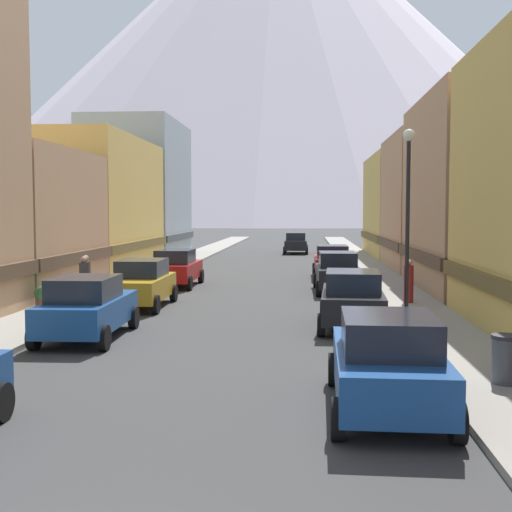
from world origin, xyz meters
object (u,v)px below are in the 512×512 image
(car_right_3, at_px, (332,261))
(pedestrian_1, at_px, (86,279))
(car_right_1, at_px, (352,299))
(pedestrian_0, at_px, (409,283))
(car_driving_0, at_px, (296,243))
(pedestrian_2, at_px, (84,280))
(car_left_1, at_px, (87,307))
(streetlamp_right, at_px, (408,198))
(potted_plant_1, at_px, (50,291))
(car_left_3, at_px, (176,268))
(trash_bin_right, at_px, (506,359))
(potted_plant_0, at_px, (42,295))
(car_right_0, at_px, (387,362))
(car_left_2, at_px, (141,283))
(car_right_2, at_px, (338,272))

(car_right_3, height_order, pedestrian_1, pedestrian_1)
(car_right_1, bearing_deg, pedestrian_0, 62.88)
(pedestrian_1, bearing_deg, car_driving_0, 75.84)
(car_right_3, xyz_separation_m, pedestrian_2, (-10.05, -10.58, 0.03))
(car_left_1, relative_size, streetlamp_right, 0.76)
(potted_plant_1, height_order, pedestrian_1, pedestrian_1)
(car_driving_0, xyz_separation_m, pedestrian_0, (4.65, -31.23, -0.00))
(car_left_3, xyz_separation_m, trash_bin_right, (10.15, -17.80, -0.26))
(trash_bin_right, distance_m, pedestrian_1, 17.38)
(car_right_3, distance_m, potted_plant_0, 16.82)
(car_left_1, height_order, potted_plant_0, car_left_1)
(car_right_1, xyz_separation_m, streetlamp_right, (1.55, -0.60, 3.09))
(car_right_1, bearing_deg, car_right_0, -89.99)
(car_left_2, distance_m, pedestrian_1, 2.65)
(pedestrian_2, bearing_deg, pedestrian_0, 0.57)
(car_driving_0, xyz_separation_m, pedestrian_1, (-7.85, -31.11, 0.05))
(car_right_0, xyz_separation_m, streetlamp_right, (1.55, 8.05, 3.09))
(potted_plant_1, bearing_deg, car_left_1, -59.70)
(car_left_3, height_order, car_right_0, same)
(pedestrian_0, bearing_deg, streetlamp_right, -99.48)
(car_left_3, height_order, car_right_2, same)
(streetlamp_right, bearing_deg, pedestrian_2, 155.58)
(car_left_1, distance_m, potted_plant_0, 5.71)
(car_left_1, distance_m, car_right_0, 9.86)
(car_left_3, height_order, streetlamp_right, streetlamp_right)
(car_left_1, bearing_deg, car_right_3, 66.65)
(car_right_2, bearing_deg, trash_bin_right, -81.02)
(car_right_2, bearing_deg, car_driving_0, 94.67)
(car_driving_0, bearing_deg, potted_plant_1, -104.65)
(pedestrian_2, height_order, streetlamp_right, streetlamp_right)
(car_right_1, bearing_deg, trash_bin_right, -70.12)
(car_right_2, xyz_separation_m, car_right_3, (0.00, 6.17, 0.00))
(car_right_3, distance_m, car_driving_0, 20.89)
(car_left_3, bearing_deg, potted_plant_1, -112.76)
(car_right_0, bearing_deg, car_left_2, 121.18)
(potted_plant_1, height_order, streetlamp_right, streetlamp_right)
(trash_bin_right, xyz_separation_m, streetlamp_right, (-1.00, 6.46, 3.34))
(potted_plant_1, bearing_deg, car_left_2, 13.78)
(car_driving_0, bearing_deg, pedestrian_1, -104.16)
(potted_plant_0, bearing_deg, car_right_2, 31.90)
(potted_plant_0, bearing_deg, car_left_3, 69.12)
(car_left_1, xyz_separation_m, car_right_3, (7.60, 17.60, 0.00))
(car_right_1, xyz_separation_m, car_driving_0, (-2.20, 36.01, 0.00))
(potted_plant_1, bearing_deg, car_right_3, 48.31)
(car_right_2, distance_m, car_right_3, 6.17)
(car_left_2, xyz_separation_m, car_left_3, (-0.00, 6.84, 0.00))
(car_left_2, xyz_separation_m, streetlamp_right, (9.15, -4.50, 3.09))
(car_left_3, distance_m, pedestrian_1, 6.33)
(car_driving_0, relative_size, potted_plant_0, 5.47)
(potted_plant_1, distance_m, pedestrian_1, 1.96)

